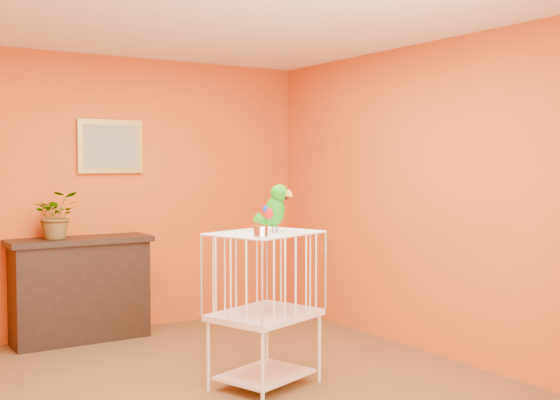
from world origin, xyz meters
TOP-DOWN VIEW (x-y plane):
  - ground at (0.00, 0.00)m, footprint 4.50×4.50m
  - room_shell at (0.00, 0.00)m, footprint 4.50×4.50m
  - console_cabinet at (-0.36, 2.03)m, footprint 1.25×0.45m
  - potted_plant at (-0.56, 2.07)m, footprint 0.43×0.47m
  - framed_picture at (0.00, 2.22)m, footprint 0.62×0.04m
  - birdcage at (0.36, 0.03)m, footprint 0.86×0.75m
  - feed_cup at (0.17, -0.24)m, footprint 0.10×0.10m
  - parrot at (0.44, 0.01)m, footprint 0.21×0.30m

SIDE VIEW (x-z plane):
  - ground at x=0.00m, z-range 0.00..0.00m
  - console_cabinet at x=-0.36m, z-range 0.00..0.93m
  - birdcage at x=0.36m, z-range 0.02..1.13m
  - potted_plant at x=-0.56m, z-range 0.93..1.26m
  - feed_cup at x=0.17m, z-range 1.11..1.18m
  - parrot at x=0.44m, z-range 1.11..1.45m
  - room_shell at x=0.00m, z-range -0.67..3.83m
  - framed_picture at x=0.00m, z-range 1.50..2.00m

